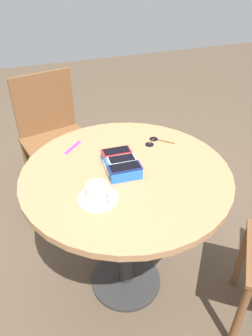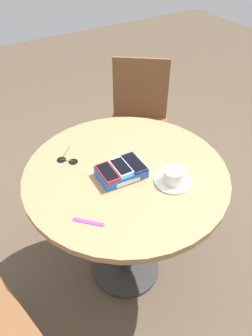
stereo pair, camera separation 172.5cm
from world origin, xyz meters
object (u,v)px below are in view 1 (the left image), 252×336
at_px(phone_white, 122,159).
at_px(phone_navy, 125,167).
at_px(sunglasses, 153,142).
at_px(chair_far_side, 56,139).
at_px(lanyard_strap, 73,147).
at_px(round_table, 126,194).
at_px(phone_box, 121,164).
at_px(saucer, 98,199).
at_px(coffee_cup, 98,192).
at_px(phone_red, 116,151).

xyz_separation_m(phone_white, phone_navy, (0.06, -0.01, 0.00)).
distance_m(sunglasses, chair_far_side, 0.85).
bearing_deg(phone_white, lanyard_strap, -145.61).
height_order(round_table, phone_box, phone_box).
relative_size(round_table, lanyard_strap, 7.41).
distance_m(saucer, chair_far_side, 1.05).
bearing_deg(coffee_cup, lanyard_strap, -178.16).
distance_m(phone_white, saucer, 0.23).
bearing_deg(phone_navy, coffee_cup, -53.86).
bearing_deg(phone_box, phone_white, 62.96).
xyz_separation_m(phone_box, saucer, (0.17, -0.15, -0.02)).
xyz_separation_m(phone_red, sunglasses, (-0.09, 0.22, -0.05)).
bearing_deg(phone_white, coffee_cup, -42.31).
relative_size(phone_box, phone_red, 1.60).
bearing_deg(phone_navy, phone_box, 176.50).
xyz_separation_m(round_table, phone_white, (-0.03, -0.01, 0.17)).
bearing_deg(lanyard_strap, saucer, 1.67).
bearing_deg(phone_navy, sunglasses, 134.37).
bearing_deg(round_table, lanyard_strap, -147.34).
bearing_deg(round_table, phone_white, -163.77).
xyz_separation_m(lanyard_strap, sunglasses, (0.08, 0.38, 0.00)).
xyz_separation_m(phone_red, phone_navy, (0.13, -0.01, 0.00)).
bearing_deg(round_table, chair_far_side, -167.87).
distance_m(lanyard_strap, sunglasses, 0.39).
xyz_separation_m(phone_box, chair_far_side, (-0.85, -0.18, -0.31)).
bearing_deg(saucer, phone_box, 137.98).
xyz_separation_m(saucer, sunglasses, (-0.32, 0.37, -0.00)).
height_order(round_table, coffee_cup, coffee_cup).
xyz_separation_m(phone_navy, saucer, (0.10, -0.15, -0.04)).
distance_m(phone_red, sunglasses, 0.24).
bearing_deg(phone_navy, chair_far_side, -169.25).
relative_size(phone_white, coffee_cup, 1.08).
relative_size(lanyard_strap, chair_far_side, 0.14).
bearing_deg(saucer, phone_red, 146.84).
distance_m(lanyard_strap, chair_far_side, 0.67).
distance_m(phone_white, coffee_cup, 0.23).
bearing_deg(phone_box, lanyard_strap, -145.97).
bearing_deg(chair_far_side, phone_navy, 10.75).
xyz_separation_m(phone_box, phone_navy, (0.06, -0.00, 0.03)).
height_order(lanyard_strap, chair_far_side, chair_far_side).
bearing_deg(lanyard_strap, chair_far_side, -178.54).
xyz_separation_m(coffee_cup, sunglasses, (-0.33, 0.37, -0.04)).
relative_size(phone_box, chair_far_side, 0.23).
distance_m(round_table, phone_navy, 0.18).
relative_size(phone_white, sunglasses, 0.87).
bearing_deg(phone_red, coffee_cup, -32.66).
bearing_deg(sunglasses, coffee_cup, -48.61).
xyz_separation_m(phone_box, phone_white, (0.00, 0.00, 0.03)).
bearing_deg(sunglasses, round_table, -47.87).
distance_m(phone_box, phone_white, 0.03).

